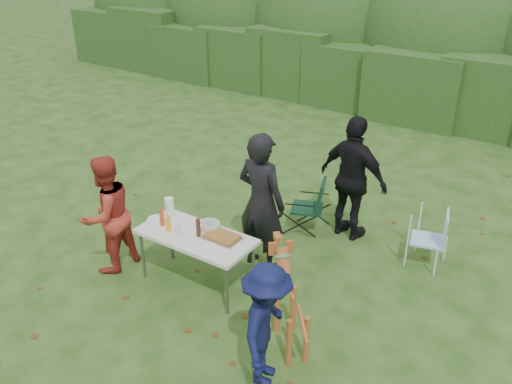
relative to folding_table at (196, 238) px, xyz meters
The scene contains 20 objects.
ground 0.70m from the folding_table, 10.73° to the right, with size 80.00×80.00×0.00m, color #1E4211.
hedge_row 7.98m from the folding_table, 88.96° to the left, with size 22.00×1.40×1.70m, color #23471C.
shrub_backdrop 9.62m from the folding_table, 89.14° to the left, with size 20.00×2.60×3.20m, color #3D6628.
folding_table is the anchor object (origin of this frame).
person_cook 0.97m from the folding_table, 61.26° to the left, with size 0.70×0.46×1.93m, color black.
person_red_jacket 1.25m from the folding_table, 164.25° to the right, with size 0.79×0.61×1.62m, color #B03328.
person_black_puffy 2.47m from the folding_table, 62.98° to the left, with size 1.09×0.46×1.86m, color black.
child 1.84m from the folding_table, 28.68° to the right, with size 0.89×0.51×1.38m, color #0D123E.
dog 1.63m from the folding_table, 11.86° to the right, with size 1.08×0.43×1.03m, color #A65827, non-canonical shape.
camping_chair 2.07m from the folding_table, 75.74° to the left, with size 0.52×0.52×0.84m, color #0F331F, non-canonical shape.
lawn_chair 3.13m from the folding_table, 42.33° to the left, with size 0.48×0.48×0.81m, color #469ED1, non-canonical shape.
food_tray 0.36m from the folding_table, 17.24° to the left, with size 0.45×0.30×0.02m, color #B7B7BA.
focaccia_bread 0.37m from the folding_table, 17.24° to the left, with size 0.40×0.26×0.04m, color olive.
mustard_bottle 0.39m from the folding_table, 161.69° to the right, with size 0.06×0.06×0.20m, color #FEA913.
ketchup_bottle 0.53m from the folding_table, behind, with size 0.06×0.06×0.22m, color #BD451C.
beer_bottle 0.18m from the folding_table, ahead, with size 0.06×0.06×0.24m, color #47230F.
paper_towel_roll 0.64m from the folding_table, 162.28° to the left, with size 0.12×0.12×0.26m, color white.
cup_stack 0.25m from the folding_table, 135.72° to the right, with size 0.08×0.08×0.18m, color white.
pasta_bowl 0.23m from the folding_table, 69.33° to the left, with size 0.26×0.26×0.10m, color silver.
plate_stack 0.63m from the folding_table, behind, with size 0.24×0.24×0.05m, color white.
Camera 1 is at (3.68, -4.36, 4.26)m, focal length 38.00 mm.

